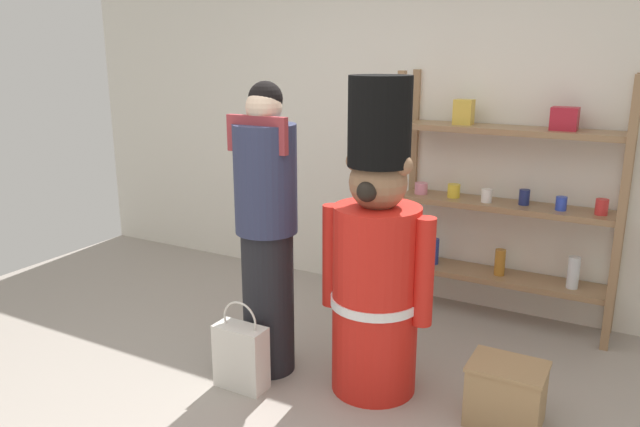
# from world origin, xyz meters

# --- Properties ---
(back_wall) EXTENTS (6.40, 0.12, 2.60)m
(back_wall) POSITION_xyz_m (0.00, 2.20, 1.30)
(back_wall) COLOR silver
(back_wall) RESTS_ON ground_plane
(merchandise_shelf) EXTENTS (1.50, 0.35, 1.73)m
(merchandise_shelf) POSITION_xyz_m (0.72, 1.98, 0.87)
(merchandise_shelf) COLOR #93704C
(merchandise_shelf) RESTS_ON ground_plane
(teddy_bear_guard) EXTENTS (0.65, 0.49, 1.75)m
(teddy_bear_guard) POSITION_xyz_m (0.32, 0.69, 0.75)
(teddy_bear_guard) COLOR red
(teddy_bear_guard) RESTS_ON ground_plane
(person_shopper) EXTENTS (0.37, 0.36, 1.71)m
(person_shopper) POSITION_xyz_m (-0.32, 0.59, 0.88)
(person_shopper) COLOR black
(person_shopper) RESTS_ON ground_plane
(shopping_bag) EXTENTS (0.30, 0.15, 0.52)m
(shopping_bag) POSITION_xyz_m (-0.34, 0.33, 0.19)
(shopping_bag) COLOR silver
(shopping_bag) RESTS_ON ground_plane
(display_crate) EXTENTS (0.38, 0.29, 0.33)m
(display_crate) POSITION_xyz_m (1.05, 0.70, 0.17)
(display_crate) COLOR #9E7A51
(display_crate) RESTS_ON ground_plane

